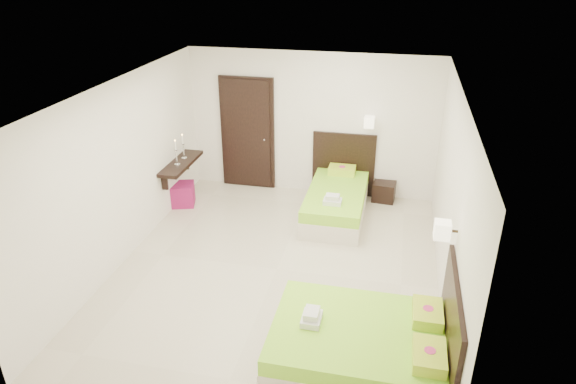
% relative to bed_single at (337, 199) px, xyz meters
% --- Properties ---
extents(floor, '(5.50, 5.50, 0.00)m').
position_rel_bed_single_xyz_m(floor, '(-0.61, -1.88, -0.29)').
color(floor, beige).
rests_on(floor, ground).
extents(bed_single, '(1.14, 1.90, 1.57)m').
position_rel_bed_single_xyz_m(bed_single, '(0.00, 0.00, 0.00)').
color(bed_single, beige).
rests_on(bed_single, ground).
extents(bed_double, '(1.89, 1.61, 1.56)m').
position_rel_bed_single_xyz_m(bed_double, '(0.77, -3.49, -0.00)').
color(bed_double, beige).
rests_on(bed_double, ground).
extents(nightstand, '(0.42, 0.38, 0.35)m').
position_rel_bed_single_xyz_m(nightstand, '(0.77, 0.72, -0.11)').
color(nightstand, black).
rests_on(nightstand, ground).
extents(ottoman, '(0.50, 0.50, 0.40)m').
position_rel_bed_single_xyz_m(ottoman, '(-2.74, -0.23, -0.09)').
color(ottoman, '#84114B').
rests_on(ottoman, ground).
extents(door, '(1.02, 0.15, 2.14)m').
position_rel_bed_single_xyz_m(door, '(-1.81, 0.82, 0.76)').
color(door, black).
rests_on(door, ground).
extents(console_shelf, '(0.35, 1.20, 0.78)m').
position_rel_bed_single_xyz_m(console_shelf, '(-2.70, -0.28, 0.53)').
color(console_shelf, black).
rests_on(console_shelf, ground).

